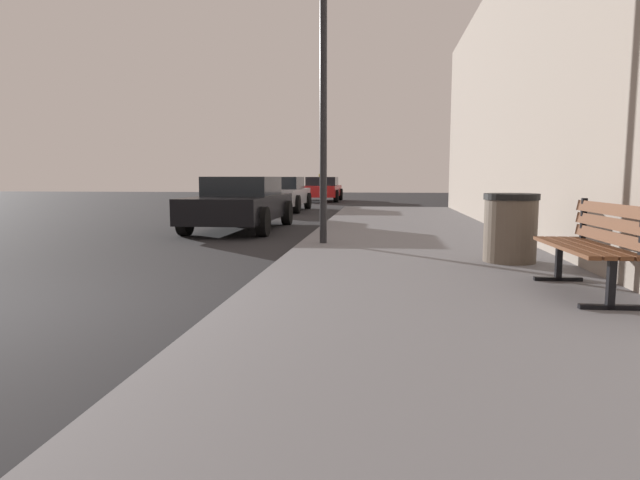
{
  "coord_description": "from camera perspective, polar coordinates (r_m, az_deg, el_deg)",
  "views": [
    {
      "loc": [
        3.39,
        -4.4,
        1.26
      ],
      "look_at": [
        2.6,
        2.43,
        0.45
      ],
      "focal_mm": 30.15,
      "sensor_mm": 36.0,
      "label": 1
    }
  ],
  "objects": [
    {
      "name": "ground_plane",
      "position": [
        5.7,
        -30.44,
        -7.02
      ],
      "size": [
        80.0,
        80.0,
        0.0
      ],
      "primitive_type": "plane",
      "color": "#232326"
    },
    {
      "name": "car_red",
      "position": [
        28.37,
        0.21,
        5.45
      ],
      "size": [
        1.97,
        4.4,
        1.43
      ],
      "rotation": [
        0.0,
        0.0,
        3.14
      ],
      "color": "red",
      "rests_on": "ground_plane"
    },
    {
      "name": "trash_bin",
      "position": [
        7.47,
        19.55,
        1.26
      ],
      "size": [
        0.7,
        0.7,
        0.9
      ],
      "color": "brown",
      "rests_on": "sidewalk"
    },
    {
      "name": "street_lamp",
      "position": [
        9.24,
        0.36,
        18.49
      ],
      "size": [
        0.36,
        0.36,
        4.39
      ],
      "color": "black",
      "rests_on": "sidewalk"
    },
    {
      "name": "bench",
      "position": [
        5.71,
        27.03,
        -0.09
      ],
      "size": [
        0.53,
        1.51,
        0.89
      ],
      "rotation": [
        0.0,
        0.0,
        0.02
      ],
      "color": "brown",
      "rests_on": "sidewalk"
    },
    {
      "name": "car_black",
      "position": [
        13.11,
        -8.33,
        3.94
      ],
      "size": [
        1.94,
        4.55,
        1.27
      ],
      "rotation": [
        0.0,
        0.0,
        3.14
      ],
      "color": "black",
      "rests_on": "ground_plane"
    },
    {
      "name": "sidewalk",
      "position": [
        4.6,
        14.1,
        -8.44
      ],
      "size": [
        4.0,
        32.0,
        0.15
      ],
      "primitive_type": "cube",
      "color": "slate",
      "rests_on": "ground_plane"
    },
    {
      "name": "car_silver",
      "position": [
        20.3,
        -4.37,
        4.94
      ],
      "size": [
        2.02,
        4.41,
        1.27
      ],
      "rotation": [
        0.0,
        0.0,
        3.14
      ],
      "color": "#B7B7BF",
      "rests_on": "ground_plane"
    }
  ]
}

